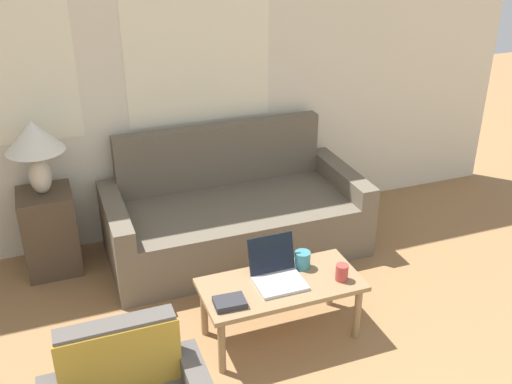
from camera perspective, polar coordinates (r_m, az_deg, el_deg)
wall_back at (r=4.46m, az=-13.47°, el=10.65°), size 6.71×0.06×2.60m
couch at (r=4.58m, az=-2.20°, el=-2.30°), size 1.91×0.89×0.90m
side_table at (r=4.53m, az=-19.03°, el=-3.56°), size 0.37×0.37×0.62m
table_lamp at (r=4.25m, az=-20.36°, el=4.46°), size 0.39×0.39×0.52m
coffee_table at (r=3.63m, az=2.39°, el=-9.27°), size 0.97×0.46×0.39m
laptop at (r=3.60m, az=1.98°, el=-7.63°), size 0.29×0.30×0.24m
cup_navy at (r=3.64m, az=8.17°, el=-7.59°), size 0.08×0.08×0.10m
cup_yellow at (r=3.72m, az=4.45°, el=-6.45°), size 0.10×0.10×0.11m
book_red at (r=3.42m, az=-2.52°, el=-10.46°), size 0.18×0.14×0.04m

